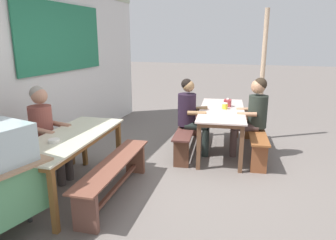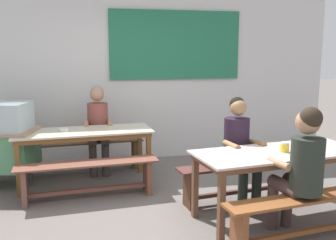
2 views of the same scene
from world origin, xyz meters
name	(u,v)px [view 1 (image 1 of 2)]	position (x,y,z in m)	size (l,w,h in m)	color
ground_plane	(185,175)	(0.00, 0.00, 0.00)	(40.00, 40.00, 0.00)	#6A615C
backdrop_wall	(37,63)	(0.02, 2.42, 1.53)	(6.69, 0.23, 2.92)	silver
dining_table_far	(70,142)	(-0.92, 1.23, 0.67)	(1.87, 0.83, 0.75)	beige
dining_table_near	(222,113)	(1.13, -0.32, 0.68)	(1.92, 0.97, 0.75)	beige
bench_far_back	(33,166)	(-0.97, 1.80, 0.30)	(1.86, 0.40, 0.46)	brown
bench_far_front	(114,174)	(-0.88, 0.66, 0.30)	(1.74, 0.45, 0.46)	brown
bench_near_back	(188,132)	(1.05, 0.24, 0.31)	(1.87, 0.51, 0.46)	#4F2B26
bench_near_front	(255,136)	(1.20, -0.89, 0.31)	(1.86, 0.51, 0.46)	brown
person_right_near_table	(191,112)	(0.87, 0.15, 0.72)	(0.45, 0.54, 1.28)	#212A26
person_near_front	(253,112)	(1.08, -0.83, 0.75)	(0.45, 0.57, 1.31)	#4A3634
person_center_facing	(45,128)	(-0.72, 1.75, 0.74)	(0.42, 0.53, 1.31)	#3F3734
tissue_box	(227,103)	(1.37, -0.38, 0.81)	(0.13, 0.12, 0.14)	maroon
condiment_jar	(225,106)	(1.16, -0.36, 0.80)	(0.09, 0.09, 0.10)	yellow
soup_bowl	(54,141)	(-1.18, 1.26, 0.77)	(0.13, 0.13, 0.04)	silver
wooden_support_post	(262,77)	(2.06, -0.91, 1.21)	(0.08, 0.08, 2.42)	tan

